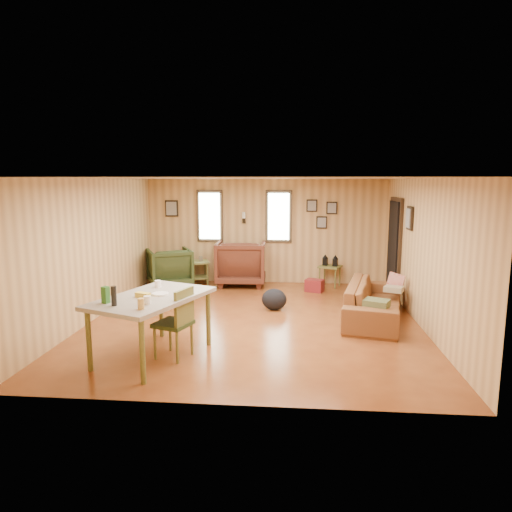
{
  "coord_description": "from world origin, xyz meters",
  "views": [
    {
      "loc": [
        0.68,
        -7.49,
        2.37
      ],
      "look_at": [
        0.0,
        0.4,
        1.05
      ],
      "focal_mm": 32.0,
      "sensor_mm": 36.0,
      "label": 1
    }
  ],
  "objects_px": {
    "sofa": "(374,295)",
    "end_table": "(197,269)",
    "dining_table": "(151,302)",
    "recliner_brown": "(241,260)",
    "recliner_green": "(170,265)",
    "side_table": "(330,265)"
  },
  "relations": [
    {
      "from": "sofa",
      "to": "end_table",
      "type": "height_order",
      "value": "sofa"
    },
    {
      "from": "dining_table",
      "to": "recliner_brown",
      "type": "bearing_deg",
      "value": 102.46
    },
    {
      "from": "recliner_brown",
      "to": "end_table",
      "type": "relative_size",
      "value": 1.68
    },
    {
      "from": "sofa",
      "to": "end_table",
      "type": "xyz_separation_m",
      "value": [
        -3.6,
        2.35,
        -0.05
      ]
    },
    {
      "from": "end_table",
      "to": "dining_table",
      "type": "distance_m",
      "value": 4.38
    },
    {
      "from": "sofa",
      "to": "recliner_green",
      "type": "xyz_separation_m",
      "value": [
        -4.19,
        2.19,
        0.04
      ]
    },
    {
      "from": "sofa",
      "to": "dining_table",
      "type": "bearing_deg",
      "value": 134.26
    },
    {
      "from": "side_table",
      "to": "sofa",
      "type": "bearing_deg",
      "value": -76.84
    },
    {
      "from": "sofa",
      "to": "recliner_green",
      "type": "height_order",
      "value": "recliner_green"
    },
    {
      "from": "recliner_brown",
      "to": "recliner_green",
      "type": "bearing_deg",
      "value": 6.65
    },
    {
      "from": "recliner_green",
      "to": "dining_table",
      "type": "height_order",
      "value": "dining_table"
    },
    {
      "from": "side_table",
      "to": "recliner_brown",
      "type": "bearing_deg",
      "value": -179.55
    },
    {
      "from": "sofa",
      "to": "side_table",
      "type": "xyz_separation_m",
      "value": [
        -0.57,
        2.45,
        0.06
      ]
    },
    {
      "from": "sofa",
      "to": "recliner_green",
      "type": "bearing_deg",
      "value": 75.1
    },
    {
      "from": "end_table",
      "to": "side_table",
      "type": "xyz_separation_m",
      "value": [
        3.03,
        0.1,
        0.12
      ]
    },
    {
      "from": "sofa",
      "to": "dining_table",
      "type": "height_order",
      "value": "dining_table"
    },
    {
      "from": "sofa",
      "to": "recliner_green",
      "type": "relative_size",
      "value": 2.33
    },
    {
      "from": "recliner_brown",
      "to": "recliner_green",
      "type": "height_order",
      "value": "recliner_brown"
    },
    {
      "from": "recliner_green",
      "to": "side_table",
      "type": "relative_size",
      "value": 1.3
    },
    {
      "from": "recliner_brown",
      "to": "recliner_green",
      "type": "distance_m",
      "value": 1.63
    },
    {
      "from": "end_table",
      "to": "side_table",
      "type": "height_order",
      "value": "side_table"
    },
    {
      "from": "recliner_green",
      "to": "sofa",
      "type": "bearing_deg",
      "value": 126.14
    }
  ]
}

